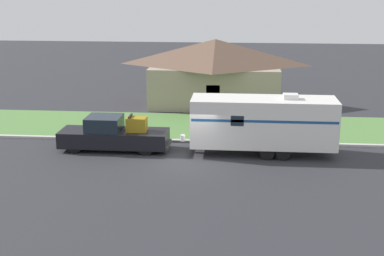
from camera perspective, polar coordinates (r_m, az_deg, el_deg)
name	(u,v)px	position (r m, az deg, el deg)	size (l,w,h in m)	color
ground_plane	(192,162)	(28.79, 0.04, -3.67)	(120.00, 120.00, 0.00)	#2D2D33
curb_strip	(198,141)	(32.33, 0.63, -1.41)	(80.00, 0.30, 0.14)	beige
lawn_strip	(202,126)	(35.84, 1.09, 0.17)	(80.00, 7.00, 0.03)	#568442
house_across_street	(215,71)	(42.12, 2.48, 6.11)	(10.64, 6.70, 5.14)	gray
pickup_truck	(114,135)	(31.04, -8.37, -0.73)	(6.32, 2.03, 2.06)	black
travel_trailer	(263,122)	(29.98, 7.62, 0.64)	(9.13, 2.48, 3.46)	black
mailbox	(113,122)	(33.54, -8.42, 0.62)	(0.48, 0.20, 1.25)	brown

